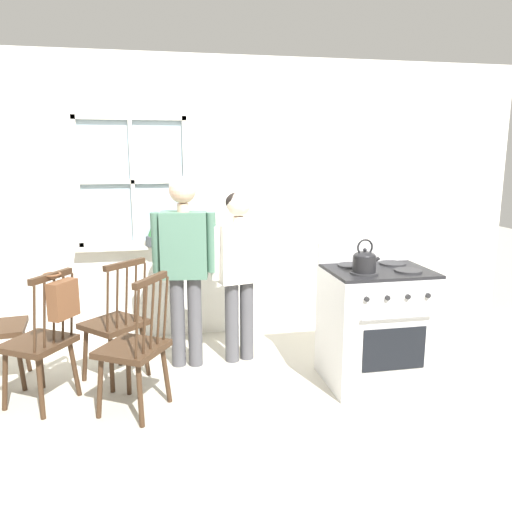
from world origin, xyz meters
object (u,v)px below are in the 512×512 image
(chair_near_stove, at_px, (135,349))
(stove, at_px, (376,325))
(person_elderly_left, at_px, (184,252))
(chair_by_window, at_px, (40,344))
(chair_near_wall, at_px, (116,325))
(handbag, at_px, (63,298))
(person_teen_center, at_px, (239,261))
(kettle, at_px, (364,261))
(potted_plant, at_px, (154,237))

(chair_near_stove, xyz_separation_m, stove, (1.85, 0.12, 0.01))
(person_elderly_left, bearing_deg, chair_by_window, -147.32)
(stove, bearing_deg, chair_near_stove, -176.31)
(chair_near_wall, distance_m, person_elderly_left, 0.80)
(person_elderly_left, bearing_deg, handbag, -136.73)
(person_elderly_left, bearing_deg, stove, -14.24)
(chair_near_stove, distance_m, stove, 1.85)
(chair_by_window, bearing_deg, person_teen_center, 140.19)
(person_elderly_left, relative_size, handbag, 5.27)
(kettle, bearing_deg, chair_by_window, 173.89)
(person_elderly_left, distance_m, potted_plant, 0.74)
(chair_near_wall, bearing_deg, chair_near_stove, 63.28)
(handbag, bearing_deg, chair_by_window, 148.30)
(chair_by_window, bearing_deg, chair_near_stove, 102.14)
(kettle, relative_size, handbag, 0.80)
(kettle, bearing_deg, stove, 36.72)
(person_teen_center, relative_size, potted_plant, 5.32)
(chair_near_stove, distance_m, potted_plant, 1.53)
(stove, xyz_separation_m, potted_plant, (-1.70, 1.30, 0.54))
(chair_near_stove, height_order, potted_plant, potted_plant)
(chair_near_wall, bearing_deg, handbag, 12.09)
(handbag, bearing_deg, chair_near_stove, -13.72)
(person_elderly_left, xyz_separation_m, stove, (1.45, -0.60, -0.52))
(person_elderly_left, relative_size, potted_plant, 5.81)
(chair_near_wall, relative_size, kettle, 4.02)
(chair_near_wall, height_order, person_elderly_left, person_elderly_left)
(chair_by_window, distance_m, kettle, 2.42)
(person_teen_center, bearing_deg, chair_near_stove, -151.85)
(potted_plant, xyz_separation_m, handbag, (-0.62, -1.30, -0.20))
(chair_near_wall, bearing_deg, potted_plant, -154.39)
(person_teen_center, bearing_deg, kettle, -56.15)
(chair_by_window, height_order, handbag, same)
(person_elderly_left, relative_size, person_teen_center, 1.09)
(kettle, distance_m, handbag, 2.15)
(chair_near_stove, bearing_deg, person_elderly_left, -177.66)
(person_teen_center, bearing_deg, stove, -45.50)
(chair_by_window, bearing_deg, chair_near_wall, 154.32)
(person_elderly_left, height_order, stove, person_elderly_left)
(potted_plant, bearing_deg, chair_near_stove, -96.04)
(chair_near_stove, relative_size, stove, 0.92)
(person_teen_center, bearing_deg, handbag, -167.44)
(chair_by_window, relative_size, person_elderly_left, 0.61)
(chair_near_stove, height_order, handbag, same)
(chair_near_stove, distance_m, kettle, 1.76)
(person_teen_center, relative_size, kettle, 5.99)
(chair_near_wall, height_order, person_teen_center, person_teen_center)
(chair_near_wall, xyz_separation_m, kettle, (1.84, -0.57, 0.56))
(stove, bearing_deg, chair_by_window, 177.30)
(kettle, bearing_deg, chair_near_stove, 179.58)
(chair_by_window, xyz_separation_m, handbag, (0.20, -0.12, 0.36))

